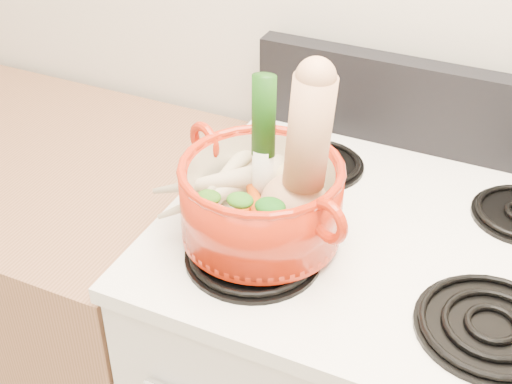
% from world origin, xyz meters
% --- Properties ---
extents(cooktop, '(0.78, 0.67, 0.03)m').
position_xyz_m(cooktop, '(0.00, 1.40, 0.93)').
color(cooktop, white).
rests_on(cooktop, stove_body).
extents(control_backsplash, '(0.76, 0.05, 0.18)m').
position_xyz_m(control_backsplash, '(0.00, 1.70, 1.04)').
color(control_backsplash, black).
rests_on(control_backsplash, cooktop).
extents(burner_front_left, '(0.22, 0.22, 0.02)m').
position_xyz_m(burner_front_left, '(-0.19, 1.24, 0.96)').
color(burner_front_left, black).
rests_on(burner_front_left, cooktop).
extents(burner_front_right, '(0.22, 0.22, 0.02)m').
position_xyz_m(burner_front_right, '(0.19, 1.24, 0.96)').
color(burner_front_right, black).
rests_on(burner_front_right, cooktop).
extents(burner_back_left, '(0.17, 0.17, 0.02)m').
position_xyz_m(burner_back_left, '(-0.19, 1.54, 0.96)').
color(burner_back_left, black).
rests_on(burner_back_left, cooktop).
extents(dutch_oven, '(0.35, 0.35, 0.13)m').
position_xyz_m(dutch_oven, '(-0.20, 1.29, 1.03)').
color(dutch_oven, '#AB200A').
rests_on(dutch_oven, burner_front_left).
extents(pot_handle_left, '(0.07, 0.05, 0.07)m').
position_xyz_m(pot_handle_left, '(-0.33, 1.35, 1.08)').
color(pot_handle_left, '#AB200A').
rests_on(pot_handle_left, dutch_oven).
extents(pot_handle_right, '(0.07, 0.05, 0.07)m').
position_xyz_m(pot_handle_right, '(-0.06, 1.22, 1.08)').
color(pot_handle_right, '#AB200A').
rests_on(pot_handle_right, dutch_oven).
extents(squash, '(0.17, 0.16, 0.28)m').
position_xyz_m(squash, '(-0.14, 1.29, 1.13)').
color(squash, tan).
rests_on(squash, dutch_oven).
extents(leek, '(0.05, 0.05, 0.25)m').
position_xyz_m(leek, '(-0.21, 1.32, 1.12)').
color(leek, beige).
rests_on(leek, dutch_oven).
extents(ginger, '(0.10, 0.08, 0.05)m').
position_xyz_m(ginger, '(-0.19, 1.38, 1.02)').
color(ginger, tan).
rests_on(ginger, dutch_oven).
extents(parsnip_0, '(0.05, 0.20, 0.05)m').
position_xyz_m(parsnip_0, '(-0.27, 1.34, 1.02)').
color(parsnip_0, beige).
rests_on(parsnip_0, dutch_oven).
extents(parsnip_1, '(0.16, 0.18, 0.06)m').
position_xyz_m(parsnip_1, '(-0.28, 1.28, 1.02)').
color(parsnip_1, beige).
rests_on(parsnip_1, dutch_oven).
extents(parsnip_2, '(0.05, 0.18, 0.05)m').
position_xyz_m(parsnip_2, '(-0.21, 1.34, 1.03)').
color(parsnip_2, beige).
rests_on(parsnip_2, dutch_oven).
extents(parsnip_3, '(0.20, 0.14, 0.06)m').
position_xyz_m(parsnip_3, '(-0.29, 1.30, 1.04)').
color(parsnip_3, beige).
rests_on(parsnip_3, dutch_oven).
extents(parsnip_4, '(0.07, 0.23, 0.06)m').
position_xyz_m(parsnip_4, '(-0.28, 1.35, 1.04)').
color(parsnip_4, beige).
rests_on(parsnip_4, dutch_oven).
extents(carrot_0, '(0.07, 0.16, 0.05)m').
position_xyz_m(carrot_0, '(-0.21, 1.27, 1.01)').
color(carrot_0, '#B75309').
rests_on(carrot_0, dutch_oven).
extents(carrot_1, '(0.06, 0.14, 0.04)m').
position_xyz_m(carrot_1, '(-0.22, 1.24, 1.02)').
color(carrot_1, '#D7620A').
rests_on(carrot_1, dutch_oven).
extents(carrot_2, '(0.14, 0.18, 0.05)m').
position_xyz_m(carrot_2, '(-0.20, 1.27, 1.03)').
color(carrot_2, '#C53A09').
rests_on(carrot_2, dutch_oven).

